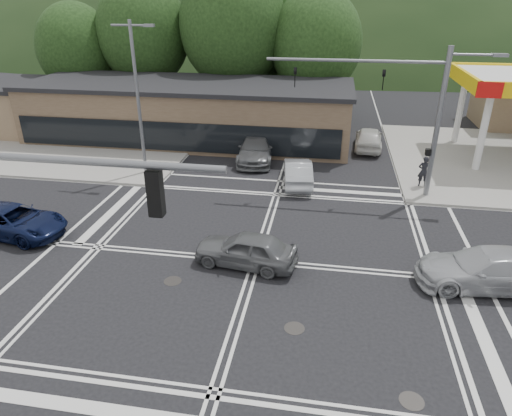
% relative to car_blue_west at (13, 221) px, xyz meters
% --- Properties ---
extents(ground, '(120.00, 120.00, 0.00)m').
position_rel_car_blue_west_xyz_m(ground, '(11.54, -0.50, -0.70)').
color(ground, black).
rests_on(ground, ground).
extents(sidewalk_nw, '(16.00, 16.00, 0.15)m').
position_rel_car_blue_west_xyz_m(sidewalk_nw, '(-3.46, 14.50, -0.63)').
color(sidewalk_nw, gray).
rests_on(sidewalk_nw, ground).
extents(commercial_row, '(24.00, 8.00, 4.00)m').
position_rel_car_blue_west_xyz_m(commercial_row, '(3.54, 16.50, 1.30)').
color(commercial_row, brown).
rests_on(commercial_row, ground).
extents(commercial_nw, '(8.00, 7.00, 3.60)m').
position_rel_car_blue_west_xyz_m(commercial_nw, '(-12.46, 16.50, 1.10)').
color(commercial_nw, '#846B4F').
rests_on(commercial_nw, ground).
extents(hill_north, '(252.00, 126.00, 140.00)m').
position_rel_car_blue_west_xyz_m(hill_north, '(11.54, 89.50, -0.70)').
color(hill_north, '#1D3216').
rests_on(hill_north, ground).
extents(tree_n_a, '(8.00, 8.00, 11.75)m').
position_rel_car_blue_west_xyz_m(tree_n_a, '(-2.46, 23.50, 6.44)').
color(tree_n_a, '#382619').
rests_on(tree_n_a, ground).
extents(tree_n_b, '(9.00, 9.00, 12.98)m').
position_rel_car_blue_west_xyz_m(tree_n_b, '(5.54, 23.50, 7.09)').
color(tree_n_b, '#382619').
rests_on(tree_n_b, ground).
extents(tree_n_c, '(7.60, 7.60, 10.87)m').
position_rel_car_blue_west_xyz_m(tree_n_c, '(12.54, 23.50, 5.79)').
color(tree_n_c, '#382619').
rests_on(tree_n_c, ground).
extents(tree_n_d, '(6.80, 6.80, 9.76)m').
position_rel_car_blue_west_xyz_m(tree_n_d, '(-8.46, 22.50, 5.14)').
color(tree_n_d, '#382619').
rests_on(tree_n_d, ground).
extents(tree_n_e, '(8.40, 8.40, 11.98)m').
position_rel_car_blue_west_xyz_m(tree_n_e, '(9.54, 27.50, 6.44)').
color(tree_n_e, '#382619').
rests_on(tree_n_e, ground).
extents(streetlight_nw, '(2.50, 0.25, 9.00)m').
position_rel_car_blue_west_xyz_m(streetlight_nw, '(3.10, 8.50, 4.35)').
color(streetlight_nw, slate).
rests_on(streetlight_nw, ground).
extents(signal_mast_ne, '(11.65, 0.30, 8.00)m').
position_rel_car_blue_west_xyz_m(signal_mast_ne, '(18.49, 7.70, 4.37)').
color(signal_mast_ne, slate).
rests_on(signal_mast_ne, ground).
extents(car_blue_west, '(5.32, 3.01, 1.40)m').
position_rel_car_blue_west_xyz_m(car_blue_west, '(0.00, 0.00, 0.00)').
color(car_blue_west, '#0B1333').
rests_on(car_blue_west, ground).
extents(car_grey_center, '(4.45, 2.28, 1.45)m').
position_rel_car_blue_west_xyz_m(car_grey_center, '(11.18, -0.80, 0.03)').
color(car_grey_center, slate).
rests_on(car_grey_center, ground).
extents(car_silver_east, '(5.47, 2.59, 1.54)m').
position_rel_car_blue_west_xyz_m(car_silver_east, '(20.57, -0.80, 0.07)').
color(car_silver_east, '#AAADB1').
rests_on(car_silver_east, ground).
extents(car_queue_a, '(2.11, 4.63, 1.47)m').
position_rel_car_blue_west_xyz_m(car_queue_a, '(12.54, 8.50, 0.04)').
color(car_queue_a, '#ACB0B4').
rests_on(car_queue_a, ground).
extents(car_queue_b, '(2.18, 4.79, 1.60)m').
position_rel_car_blue_west_xyz_m(car_queue_b, '(17.04, 16.05, 0.10)').
color(car_queue_b, silver).
rests_on(car_queue_b, ground).
extents(car_northbound, '(2.74, 5.74, 1.62)m').
position_rel_car_blue_west_xyz_m(car_northbound, '(9.39, 12.30, 0.11)').
color(car_northbound, '#5B5E60').
rests_on(car_northbound, ground).
extents(pedestrian, '(0.68, 0.47, 1.78)m').
position_rel_car_blue_west_xyz_m(pedestrian, '(19.71, 8.97, 0.34)').
color(pedestrian, black).
rests_on(pedestrian, sidewalk_ne).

